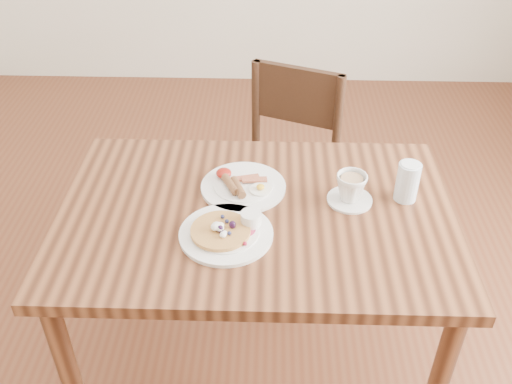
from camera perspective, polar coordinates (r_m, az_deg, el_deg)
ground at (r=2.27m, az=-0.00°, el=-16.87°), size 5.00×5.00×0.00m
dining_table at (r=1.79m, az=-0.00°, el=-4.35°), size 1.20×0.80×0.75m
chair_far at (r=2.38m, az=2.79°, el=2.55°), size 0.54×0.54×0.88m
pancake_plate at (r=1.63m, az=-2.90°, el=-3.94°), size 0.27×0.27×0.06m
breakfast_plate at (r=1.81m, az=-1.41°, el=0.65°), size 0.27×0.27×0.04m
teacup_saucer at (r=1.76m, az=9.46°, el=0.30°), size 0.14×0.14×0.10m
water_glass at (r=1.80m, az=14.91°, el=0.99°), size 0.07×0.07×0.13m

